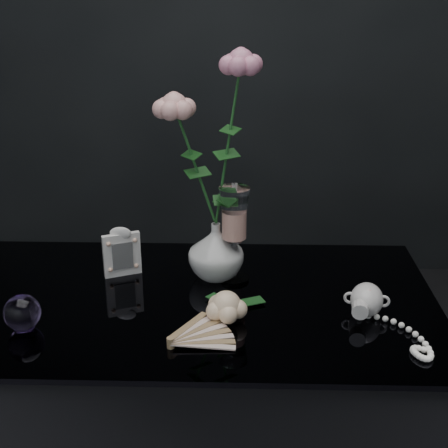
# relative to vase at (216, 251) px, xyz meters

# --- Properties ---
(table) EXTENTS (1.05, 0.58, 0.76)m
(table) POSITION_rel_vase_xyz_m (-0.05, -0.10, -0.45)
(table) COLOR black
(table) RESTS_ON ground
(vase) EXTENTS (0.16, 0.16, 0.13)m
(vase) POSITION_rel_vase_xyz_m (0.00, 0.00, 0.00)
(vase) COLOR silver
(vase) RESTS_ON table
(wine_glass) EXTENTS (0.07, 0.07, 0.22)m
(wine_glass) POSITION_rel_vase_xyz_m (0.04, -0.01, 0.04)
(wine_glass) COLOR white
(wine_glass) RESTS_ON table
(picture_frame) EXTENTS (0.11, 0.10, 0.12)m
(picture_frame) POSITION_rel_vase_xyz_m (-0.22, 0.00, -0.01)
(picture_frame) COLOR white
(picture_frame) RESTS_ON table
(paperweight) EXTENTS (0.07, 0.07, 0.07)m
(paperweight) POSITION_rel_vase_xyz_m (-0.37, -0.23, -0.03)
(paperweight) COLOR #9C78C3
(paperweight) RESTS_ON table
(paper_fan) EXTENTS (0.30, 0.27, 0.03)m
(paper_fan) POSITION_rel_vase_xyz_m (-0.07, -0.29, -0.05)
(paper_fan) COLOR beige
(paper_fan) RESTS_ON table
(loose_rose) EXTENTS (0.16, 0.20, 0.06)m
(loose_rose) POSITION_rel_vase_xyz_m (0.03, -0.19, -0.03)
(loose_rose) COLOR #FFCEA4
(loose_rose) RESTS_ON table
(pearl_jar) EXTENTS (0.27, 0.28, 0.07)m
(pearl_jar) POSITION_rel_vase_xyz_m (0.31, -0.15, -0.03)
(pearl_jar) COLOR silver
(pearl_jar) RESTS_ON table
(roses) EXTENTS (0.21, 0.10, 0.42)m
(roses) POSITION_rel_vase_xyz_m (-0.01, 0.01, 0.25)
(roses) COLOR #EFA59D
(roses) RESTS_ON vase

